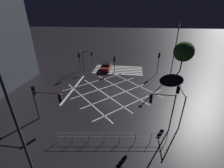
% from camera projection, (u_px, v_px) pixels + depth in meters
% --- Properties ---
extents(ground_plane, '(200.00, 200.00, 0.00)m').
position_uv_depth(ground_plane, '(112.00, 91.00, 22.48)').
color(ground_plane, black).
extents(road_markings, '(14.73, 18.92, 0.01)m').
position_uv_depth(road_markings, '(114.00, 76.00, 27.72)').
color(road_markings, silver).
rests_on(road_markings, ground_plane).
extents(traffic_light_nw_cross, '(0.36, 2.79, 3.70)m').
position_uv_depth(traffic_light_nw_cross, '(180.00, 97.00, 15.37)').
color(traffic_light_nw_cross, '#2D2D30').
rests_on(traffic_light_nw_cross, ground_plane).
extents(traffic_light_se_main, '(2.78, 0.36, 3.97)m').
position_uv_depth(traffic_light_se_main, '(86.00, 56.00, 28.96)').
color(traffic_light_se_main, '#2D2D30').
rests_on(traffic_light_se_main, ground_plane).
extents(traffic_light_sw_cross, '(0.36, 0.39, 4.12)m').
position_uv_depth(traffic_light_sw_cross, '(159.00, 59.00, 27.16)').
color(traffic_light_sw_cross, '#2D2D30').
rests_on(traffic_light_sw_cross, ground_plane).
extents(traffic_light_ne_cross, '(0.36, 0.39, 3.90)m').
position_uv_depth(traffic_light_ne_cross, '(35.00, 96.00, 15.57)').
color(traffic_light_ne_cross, '#2D2D30').
rests_on(traffic_light_ne_cross, ground_plane).
extents(traffic_light_se_cross, '(0.36, 2.48, 4.35)m').
position_uv_depth(traffic_light_se_cross, '(81.00, 57.00, 27.65)').
color(traffic_light_se_cross, '#2D2D30').
rests_on(traffic_light_se_cross, ground_plane).
extents(traffic_light_nw_main, '(2.35, 0.36, 4.15)m').
position_uv_depth(traffic_light_nw_main, '(161.00, 104.00, 13.72)').
color(traffic_light_nw_main, '#2D2D30').
rests_on(traffic_light_nw_main, ground_plane).
extents(traffic_light_median_south, '(0.36, 0.39, 3.24)m').
position_uv_depth(traffic_light_median_south, '(114.00, 61.00, 27.96)').
color(traffic_light_median_south, '#2D2D30').
rests_on(traffic_light_median_south, ground_plane).
extents(traffic_light_ne_main, '(3.14, 0.36, 3.52)m').
position_uv_depth(traffic_light_ne_main, '(50.00, 100.00, 15.21)').
color(traffic_light_ne_main, '#2D2D30').
rests_on(traffic_light_ne_main, ground_plane).
extents(street_lamp_east, '(0.40, 0.40, 9.01)m').
position_uv_depth(street_lamp_east, '(176.00, 46.00, 24.69)').
color(street_lamp_east, '#2D2D30').
rests_on(street_lamp_east, ground_plane).
extents(street_lamp_far, '(0.48, 0.48, 9.34)m').
position_uv_depth(street_lamp_far, '(13.00, 114.00, 7.13)').
color(street_lamp_far, '#2D2D30').
rests_on(street_lamp_far, ground_plane).
extents(street_tree_far, '(3.75, 3.75, 5.80)m').
position_uv_depth(street_tree_far, '(184.00, 52.00, 28.07)').
color(street_tree_far, '#38281C').
rests_on(street_tree_far, ground_plane).
extents(waiting_car, '(1.75, 4.54, 1.30)m').
position_uv_depth(waiting_car, '(106.00, 66.00, 30.55)').
color(waiting_car, maroon).
rests_on(waiting_car, ground_plane).
extents(pedestrian_railing, '(9.80, 1.40, 1.05)m').
position_uv_depth(pedestrian_railing, '(112.00, 136.00, 13.32)').
color(pedestrian_railing, '#B7B7BC').
rests_on(pedestrian_railing, ground_plane).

